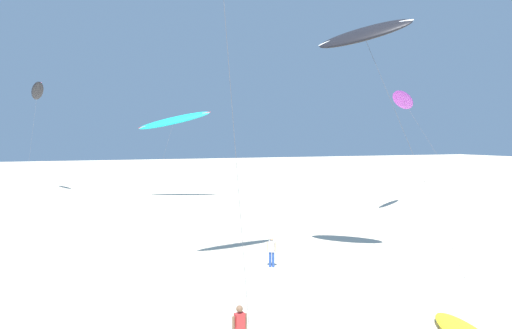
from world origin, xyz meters
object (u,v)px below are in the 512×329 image
(flying_kite_4, at_px, (404,100))
(person_foreground_walker, at_px, (272,250))
(flying_kite_3, at_px, (174,120))
(flying_kite_2, at_px, (364,34))
(person_near_right, at_px, (240,329))
(flying_kite_6, at_px, (37,91))

(flying_kite_4, relative_size, person_foreground_walker, 7.19)
(flying_kite_3, distance_m, flying_kite_4, 24.19)
(flying_kite_2, xyz_separation_m, flying_kite_4, (13.29, 12.39, -1.92))
(flying_kite_2, bearing_deg, person_near_right, -143.39)
(flying_kite_4, height_order, flying_kite_6, flying_kite_6)
(flying_kite_4, distance_m, flying_kite_6, 43.58)
(person_foreground_walker, distance_m, person_near_right, 9.19)
(flying_kite_3, bearing_deg, person_near_right, -96.61)
(flying_kite_3, xyz_separation_m, person_near_right, (-4.03, -34.75, -7.96))
(flying_kite_3, bearing_deg, flying_kite_2, -79.32)
(flying_kite_3, height_order, flying_kite_6, flying_kite_6)
(flying_kite_6, bearing_deg, flying_kite_4, -39.56)
(flying_kite_6, xyz_separation_m, person_near_right, (10.98, -47.00, -11.95))
(flying_kite_4, height_order, person_near_right, flying_kite_4)
(flying_kite_6, bearing_deg, flying_kite_3, -39.22)
(person_near_right, bearing_deg, flying_kite_4, 40.52)
(flying_kite_2, distance_m, person_near_right, 16.22)
(flying_kite_6, bearing_deg, flying_kite_2, -63.20)
(flying_kite_3, bearing_deg, person_foreground_walker, -89.01)
(flying_kite_4, bearing_deg, flying_kite_6, 140.44)
(person_foreground_walker, relative_size, person_near_right, 0.98)
(flying_kite_3, relative_size, person_foreground_walker, 6.30)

